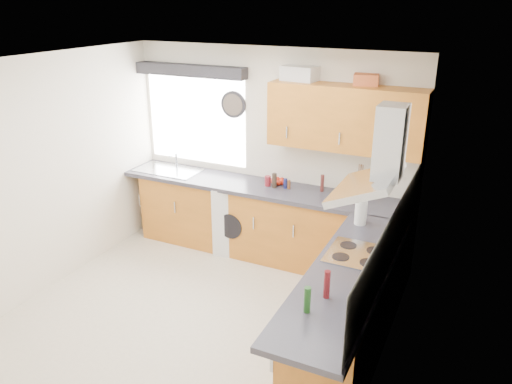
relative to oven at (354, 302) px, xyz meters
The scene contains 34 objects.
ground_plane 1.59m from the oven, 168.69° to the right, with size 3.60×3.60×0.00m, color beige.
ceiling 2.58m from the oven, 168.69° to the right, with size 3.60×3.60×0.02m, color white.
wall_back 2.28m from the oven, 135.00° to the left, with size 3.60×0.02×2.50m, color silver.
wall_front 2.71m from the oven, 125.54° to the right, with size 3.60×0.02×2.50m, color silver.
wall_left 3.41m from the oven, behind, with size 0.02×3.60×2.50m, color silver.
wall_right 0.93m from the oven, 45.00° to the right, with size 0.02×3.60×2.50m, color silver.
window 3.16m from the oven, 149.70° to the left, with size 1.40×0.02×1.10m, color silver.
window_blind 3.40m from the oven, 151.23° to the left, with size 1.50×0.18×0.14m, color #232327.
splashback 0.81m from the oven, ahead, with size 0.01×3.00×0.54m, color white.
base_cab_back 2.01m from the oven, 142.90° to the left, with size 3.00×0.58×0.86m, color #9D5A1A.
base_cab_corner 1.20m from the oven, 90.00° to the left, with size 0.60×0.60×0.86m, color #9D5A1A.
base_cab_right 0.15m from the oven, 86.19° to the right, with size 0.58×2.10×0.86m, color #9D5A1A.
worktop_back 1.98m from the oven, 141.34° to the left, with size 3.60×0.62×0.05m, color #2B2A32.
worktop_right 0.55m from the oven, 90.00° to the right, with size 0.62×2.42×0.05m, color #2B2A32.
sink 3.12m from the oven, 157.02° to the left, with size 0.84×0.46×0.10m, color #A9AFBA, non-canonical shape.
oven is the anchor object (origin of this frame).
hob_plate 0.49m from the oven, 90.00° to the left, with size 0.52×0.52×0.01m, color #A9AFBA.
extractor_hood 1.35m from the oven, ahead, with size 0.52×0.78×0.66m, color #A9AFBA, non-canonical shape.
upper_cabinets 1.99m from the oven, 112.54° to the left, with size 1.70×0.35×0.70m, color #9D5A1A.
washing_machine 2.15m from the oven, 145.49° to the left, with size 0.60×0.58×0.87m, color silver.
wall_clock 2.83m from the oven, 143.87° to the left, with size 0.33×0.33×0.04m, color #232327.
casserole 2.55m from the oven, 128.21° to the left, with size 0.38×0.28×0.16m, color silver.
storage_box 2.31m from the oven, 105.02° to the left, with size 0.25×0.21×0.12m, color #C75C2E.
utensil_pot 1.52m from the oven, 104.33° to the left, with size 0.11×0.11×0.16m, color gray.
kitchen_roll 0.90m from the oven, 103.04° to the left, with size 0.12×0.12×0.26m, color silver.
tomato_cluster 1.97m from the oven, 134.76° to the left, with size 0.16×0.16×0.07m, color #AD1F0E, non-canonical shape.
jar_0 1.89m from the oven, 137.54° to the left, with size 0.06×0.06×0.18m, color #2F231A.
jar_1 1.65m from the oven, 120.16° to the left, with size 0.04×0.04×0.20m, color #4D1E1B.
jar_2 1.35m from the oven, 112.23° to the left, with size 0.04×0.04×0.18m, color #52231D.
jar_3 1.78m from the oven, 132.75° to the left, with size 0.04×0.04×0.11m, color brown.
jar_4 1.96m from the oven, 138.96° to the left, with size 0.07×0.07×0.12m, color maroon.
jar_5 1.82m from the oven, 133.87° to the left, with size 0.04×0.04×0.12m, color #16194B.
bottle_0 1.15m from the oven, 96.64° to the right, with size 0.05×0.05×0.20m, color #194318.
bottle_1 0.96m from the oven, 93.58° to the right, with size 0.05×0.05×0.22m, color #551216.
Camera 1 is at (2.35, -3.57, 3.01)m, focal length 35.00 mm.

